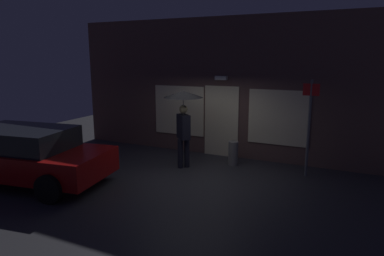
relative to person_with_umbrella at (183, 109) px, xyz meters
name	(u,v)px	position (x,y,z in m)	size (l,w,h in m)	color
ground_plane	(191,176)	(0.52, -0.60, -1.68)	(18.00, 18.00, 0.00)	#2D2D33
building_facade	(224,88)	(0.53, 1.75, 0.43)	(10.29, 0.48, 4.26)	brown
person_with_umbrella	(183,109)	(0.00, 0.00, 0.00)	(1.07, 1.07, 2.17)	black
parked_car	(22,154)	(-3.08, -2.74, -0.97)	(4.57, 2.50, 1.38)	maroon
street_sign_post	(309,123)	(3.22, 0.73, -0.26)	(0.40, 0.07, 2.52)	#595B60
sidewalk_bollard	(233,153)	(1.19, 0.81, -1.34)	(0.28, 0.28, 0.70)	slate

